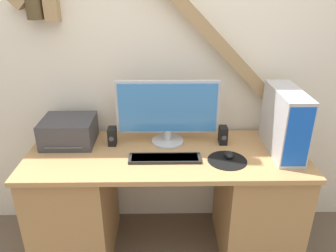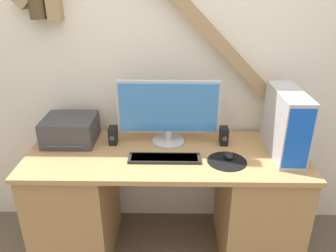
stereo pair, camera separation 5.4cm
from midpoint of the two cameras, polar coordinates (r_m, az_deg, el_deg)
wall_back at (r=2.18m, az=0.61°, el=14.57°), size 6.40×0.15×2.78m
desk at (r=2.23m, az=0.41°, el=-12.88°), size 1.71×0.64×0.76m
monitor at (r=2.06m, az=0.81°, el=2.77°), size 0.65×0.21×0.42m
keyboard at (r=1.95m, az=0.16°, el=-5.62°), size 0.43×0.11×0.02m
mousepad at (r=1.97m, az=11.00°, el=-6.05°), size 0.23×0.23×0.00m
mouse at (r=1.99m, az=11.31°, el=-5.08°), size 0.05×0.07×0.04m
computer_tower at (r=2.08m, az=20.55°, el=0.43°), size 0.16×0.44×0.40m
printer at (r=2.22m, az=-15.98°, el=-0.65°), size 0.33×0.29×0.17m
speaker_left at (r=2.14m, az=-8.84°, el=-1.64°), size 0.05×0.08×0.11m
speaker_right at (r=2.14m, az=10.41°, el=-1.71°), size 0.05×0.08×0.11m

